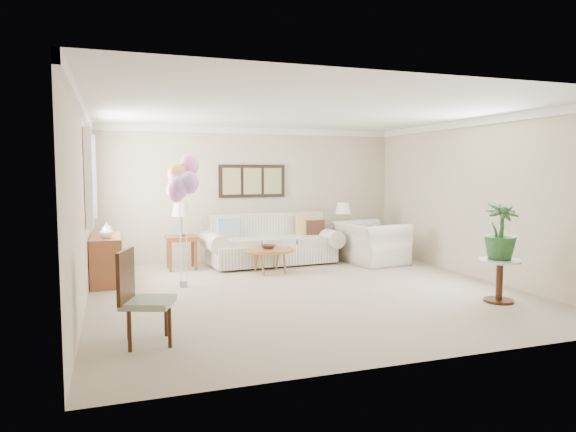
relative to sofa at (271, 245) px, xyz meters
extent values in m
plane|color=tan|center=(-0.17, -2.22, -0.37)|extent=(6.00, 6.00, 0.00)
cube|color=beige|center=(-0.17, 0.78, 0.93)|extent=(6.00, 0.04, 2.60)
cube|color=beige|center=(-0.17, -5.22, 0.93)|extent=(6.00, 0.04, 2.60)
cube|color=beige|center=(-3.17, -2.22, 0.93)|extent=(0.04, 6.00, 2.60)
cube|color=beige|center=(2.83, -2.22, 0.93)|extent=(0.04, 6.00, 2.60)
cube|color=white|center=(-0.17, -2.22, 2.22)|extent=(6.00, 6.00, 0.02)
cube|color=white|center=(-0.17, 0.75, 2.17)|extent=(6.00, 0.06, 0.12)
cube|color=white|center=(-3.14, -2.22, 2.17)|extent=(0.06, 6.00, 0.12)
cube|color=white|center=(2.80, -2.22, 2.17)|extent=(0.06, 6.00, 0.12)
cube|color=white|center=(-3.15, -0.72, 1.28)|extent=(0.04, 1.40, 1.20)
cube|color=white|center=(-3.11, -1.57, 1.28)|extent=(0.10, 0.22, 1.40)
cube|color=white|center=(-3.11, 0.13, 1.28)|extent=(0.10, 0.22, 1.40)
cube|color=black|center=(-0.17, 0.75, 1.18)|extent=(1.35, 0.04, 0.65)
cube|color=#8C8C59|center=(-0.59, 0.72, 1.18)|extent=(0.36, 0.02, 0.52)
cube|color=#8C8C59|center=(-0.17, 0.72, 1.18)|extent=(0.36, 0.02, 0.52)
cube|color=#8C8C59|center=(0.25, 0.72, 1.18)|extent=(0.36, 0.02, 0.52)
cube|color=beige|center=(-0.01, -0.06, -0.14)|extent=(2.37, 1.11, 0.38)
cube|color=beige|center=(-0.01, 0.28, 0.28)|extent=(2.31, 0.40, 0.58)
cylinder|color=beige|center=(-1.11, -0.06, 0.10)|extent=(0.40, 0.96, 0.33)
cylinder|color=beige|center=(1.09, -0.06, 0.10)|extent=(0.40, 0.96, 0.33)
cube|color=beige|center=(-0.67, -0.11, 0.09)|extent=(0.68, 0.80, 0.13)
cube|color=beige|center=(-0.01, -0.11, 0.09)|extent=(0.68, 0.80, 0.13)
cube|color=beige|center=(0.65, -0.11, 0.09)|extent=(0.68, 0.80, 0.13)
cube|color=#93B0CB|center=(-0.82, 0.06, 0.32)|extent=(0.40, 0.13, 0.40)
cube|color=tan|center=(0.73, 0.06, 0.32)|extent=(0.40, 0.13, 0.40)
cube|color=#3B2017|center=(0.88, -0.01, 0.26)|extent=(0.36, 0.10, 0.36)
cube|color=beige|center=(-0.01, -0.06, -0.35)|extent=(2.09, 0.84, 0.04)
cube|color=brown|center=(-1.67, 0.02, 0.19)|extent=(0.55, 0.50, 0.08)
cube|color=brown|center=(-1.89, -0.18, -0.11)|extent=(0.05, 0.05, 0.52)
cube|color=brown|center=(-1.45, -0.18, -0.11)|extent=(0.05, 0.05, 0.52)
cube|color=brown|center=(-1.89, 0.22, -0.11)|extent=(0.05, 0.05, 0.52)
cube|color=brown|center=(-1.45, 0.22, -0.11)|extent=(0.05, 0.05, 0.52)
cube|color=brown|center=(1.51, 0.08, 0.18)|extent=(0.54, 0.49, 0.08)
cube|color=brown|center=(1.30, -0.12, -0.12)|extent=(0.05, 0.05, 0.51)
cube|color=brown|center=(1.73, -0.12, -0.12)|extent=(0.05, 0.05, 0.51)
cube|color=brown|center=(1.30, 0.27, -0.12)|extent=(0.05, 0.05, 0.51)
cube|color=brown|center=(1.73, 0.27, -0.12)|extent=(0.05, 0.05, 0.51)
cylinder|color=gray|center=(-1.67, 0.02, 0.26)|extent=(0.14, 0.14, 0.06)
cylinder|color=gray|center=(-1.67, 0.02, 0.44)|extent=(0.04, 0.04, 0.29)
cone|color=silver|center=(-1.67, 0.02, 0.70)|extent=(0.33, 0.33, 0.24)
cylinder|color=gray|center=(1.51, 0.08, 0.24)|extent=(0.13, 0.13, 0.05)
cylinder|color=gray|center=(1.51, 0.08, 0.41)|extent=(0.04, 0.04, 0.27)
cone|color=silver|center=(1.51, 0.08, 0.65)|extent=(0.31, 0.31, 0.22)
cylinder|color=#AA7C2F|center=(-0.26, -0.79, 0.03)|extent=(0.83, 0.83, 0.05)
cylinder|color=#AA7C2F|center=(-0.07, -0.59, -0.18)|extent=(0.03, 0.03, 0.37)
cylinder|color=#AA7C2F|center=(-0.46, -0.59, -0.18)|extent=(0.03, 0.03, 0.37)
cylinder|color=#AA7C2F|center=(-0.46, -0.99, -0.18)|extent=(0.03, 0.03, 0.37)
cylinder|color=#AA7C2F|center=(-0.07, -0.99, -0.18)|extent=(0.03, 0.03, 0.37)
imported|color=#2F261D|center=(-0.30, -0.80, 0.08)|extent=(0.34, 0.34, 0.06)
imported|color=beige|center=(1.82, -0.52, 0.02)|extent=(1.18, 1.32, 0.78)
cylinder|color=silver|center=(2.06, -3.68, 0.19)|extent=(0.53, 0.53, 0.04)
cylinder|color=#321C0C|center=(2.06, -3.68, -0.09)|extent=(0.09, 0.09, 0.53)
cylinder|color=#321C0C|center=(2.06, -3.68, -0.36)|extent=(0.39, 0.39, 0.01)
imported|color=#1A4C17|center=(2.05, -3.68, 0.59)|extent=(0.50, 0.50, 0.76)
cube|color=gray|center=(-2.49, -3.90, 0.06)|extent=(0.61, 0.61, 0.07)
cylinder|color=#321C0C|center=(-2.68, -4.08, -0.17)|extent=(0.04, 0.04, 0.39)
cylinder|color=#321C0C|center=(-2.30, -4.08, -0.17)|extent=(0.04, 0.04, 0.39)
cylinder|color=#321C0C|center=(-2.68, -3.71, -0.17)|extent=(0.04, 0.04, 0.39)
cylinder|color=#321C0C|center=(-2.30, -3.71, -0.17)|extent=(0.04, 0.04, 0.39)
cube|color=#321C0C|center=(-2.70, -3.90, 0.34)|extent=(0.19, 0.44, 0.52)
cube|color=brown|center=(-2.93, -0.72, 0.00)|extent=(0.45, 1.20, 0.74)
cube|color=#321C0C|center=(-2.92, -1.02, 0.00)|extent=(0.46, 0.02, 0.70)
cube|color=#321C0C|center=(-2.92, -0.42, 0.00)|extent=(0.46, 0.02, 0.70)
imported|color=silver|center=(-2.91, -1.04, 0.47)|extent=(0.21, 0.21, 0.21)
imported|color=#A7B49F|center=(-2.91, -0.41, 0.46)|extent=(0.20, 0.20, 0.18)
cube|color=gray|center=(-1.83, -1.41, -0.33)|extent=(0.10, 0.10, 0.08)
ellipsoid|color=#FB8BD0|center=(-1.92, -1.48, 1.09)|extent=(0.29, 0.29, 0.34)
cylinder|color=silver|center=(-1.87, -1.45, 0.32)|extent=(0.01, 0.01, 1.21)
ellipsoid|color=#B87EDA|center=(-1.73, -1.50, 1.21)|extent=(0.29, 0.29, 0.34)
cylinder|color=silver|center=(-1.78, -1.46, 0.38)|extent=(0.01, 0.01, 1.33)
ellipsoid|color=#FFB24B|center=(-1.88, -1.35, 1.33)|extent=(0.29, 0.29, 0.34)
cylinder|color=silver|center=(-1.85, -1.38, 0.44)|extent=(0.01, 0.01, 1.45)
ellipsoid|color=#FB8BD0|center=(-1.69, -1.30, 1.47)|extent=(0.29, 0.29, 0.34)
cylinder|color=silver|center=(-1.76, -1.36, 0.51)|extent=(0.01, 0.01, 1.58)
ellipsoid|color=#B87EDA|center=(-1.88, -1.50, 1.14)|extent=(0.29, 0.29, 0.34)
cylinder|color=silver|center=(-1.85, -1.45, 0.35)|extent=(0.01, 0.01, 1.26)
ellipsoid|color=#B87EDA|center=(-1.87, -1.41, 1.21)|extent=(0.29, 0.29, 0.34)
cylinder|color=silver|center=(-1.85, -1.41, 0.38)|extent=(0.01, 0.01, 1.32)
camera|label=1|loc=(-2.79, -9.16, 1.38)|focal=32.00mm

